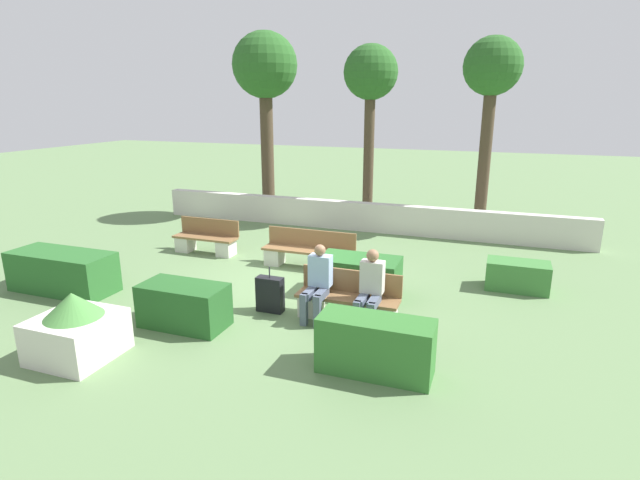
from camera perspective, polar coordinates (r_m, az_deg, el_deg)
name	(u,v)px	position (r m, az deg, el deg)	size (l,w,h in m)	color
ground_plane	(290,287)	(10.05, -3.44, -5.43)	(60.00, 60.00, 0.00)	#607F51
perimeter_wall	(358,216)	(14.37, 4.34, 2.73)	(12.43, 0.30, 0.81)	beige
bench_front	(348,302)	(8.55, 3.21, -7.08)	(1.76, 0.48, 0.82)	brown
bench_left_side	(206,241)	(12.50, -12.89, -0.09)	(1.61, 0.48, 0.82)	brown
bench_right_side	(308,253)	(11.12, -1.33, -1.54)	(2.09, 0.48, 0.82)	brown
person_seated_man	(370,286)	(8.18, 5.76, -5.24)	(0.38, 0.63, 1.29)	#515B70
person_seated_woman	(318,280)	(8.43, -0.25, -4.56)	(0.38, 0.63, 1.28)	#515B70
hedge_block_near_left	(184,305)	(8.58, -15.28, -7.22)	(1.42, 0.72, 0.72)	#235623
hedge_block_near_right	(517,276)	(10.57, 21.62, -3.81)	(1.18, 0.62, 0.57)	#3D7A38
hedge_block_mid_left	(375,346)	(6.96, 6.36, -11.94)	(1.56, 0.61, 0.79)	#33702D
hedge_block_mid_right	(63,272)	(10.96, -27.33, -3.23)	(2.09, 0.84, 0.78)	#286028
hedge_block_far_left	(359,276)	(9.62, 4.46, -4.12)	(1.53, 0.85, 0.73)	#286028
planter_corner_left	(76,329)	(8.10, -26.11, -9.09)	(1.08, 1.08, 0.99)	beige
suitcase	(270,294)	(8.88, -5.73, -6.20)	(0.48, 0.21, 0.83)	black
tree_leftmost	(265,72)	(16.02, -6.29, 18.55)	(1.98, 1.98, 5.63)	#473828
tree_center_left	(371,80)	(15.06, 5.80, 17.73)	(1.56, 1.56, 5.17)	#473828
tree_center_right	(492,77)	(14.62, 19.04, 17.24)	(1.54, 1.54, 5.26)	#473828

